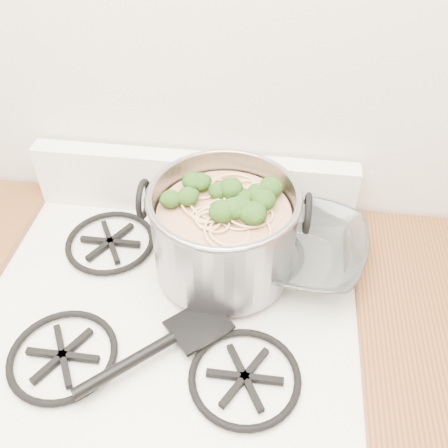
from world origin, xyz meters
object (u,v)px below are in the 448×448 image
gas_range (182,412)px  glass_bowl (298,255)px  stock_pot (224,232)px  spatula (199,323)px

gas_range → glass_bowl: bearing=29.6°
stock_pot → glass_bowl: size_ratio=2.94×
spatula → glass_bowl: 0.27m
stock_pot → glass_bowl: bearing=12.0°
stock_pot → spatula: stock_pot is taller
gas_range → spatula: 0.51m
gas_range → spatula: size_ratio=2.98×
spatula → glass_bowl: bearing=94.8°
glass_bowl → gas_range: bearing=-150.4°
gas_range → stock_pot: stock_pot is taller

